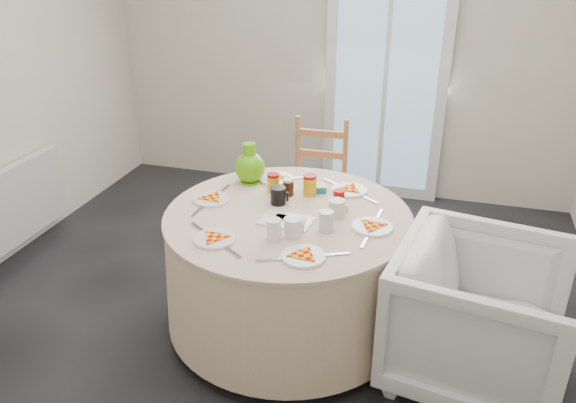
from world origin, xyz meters
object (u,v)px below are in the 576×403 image
(table, at_px, (288,268))
(wooden_chair, at_px, (316,184))
(armchair, at_px, (480,315))
(radiator, at_px, (14,205))
(green_pitcher, at_px, (250,160))

(table, xyz_separation_m, wooden_chair, (-0.08, 0.99, 0.09))
(wooden_chair, height_order, armchair, wooden_chair)
(radiator, bearing_deg, green_pitcher, 3.45)
(armchair, bearing_deg, table, 90.15)
(table, bearing_deg, armchair, -9.43)
(wooden_chair, bearing_deg, green_pitcher, -113.29)
(radiator, relative_size, green_pitcher, 4.11)
(table, bearing_deg, wooden_chair, 94.58)
(wooden_chair, relative_size, armchair, 1.11)
(table, distance_m, wooden_chair, 1.00)
(armchair, bearing_deg, radiator, 91.86)
(radiator, xyz_separation_m, armchair, (3.12, -0.42, 0.01))
(radiator, bearing_deg, wooden_chair, 20.42)
(table, xyz_separation_m, armchair, (1.04, -0.17, 0.02))
(radiator, distance_m, table, 2.09)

